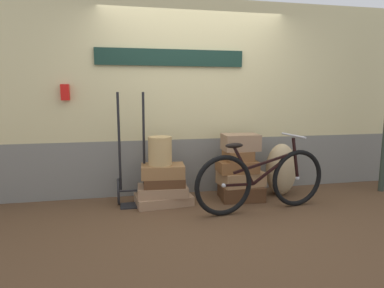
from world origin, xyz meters
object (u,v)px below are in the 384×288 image
(suitcase_4, at_px, (241,192))
(suitcase_5, at_px, (241,178))
(burlap_sack, at_px, (281,170))
(suitcase_3, at_px, (163,171))
(wicker_basket, at_px, (160,151))
(suitcase_0, at_px, (164,199))
(luggage_trolley, at_px, (133,180))
(suitcase_2, at_px, (164,182))
(bicycle, at_px, (262,180))
(suitcase_8, at_px, (241,142))
(suitcase_1, at_px, (163,190))
(suitcase_6, at_px, (237,166))
(suitcase_7, at_px, (238,156))

(suitcase_4, relative_size, suitcase_5, 0.99)
(suitcase_5, relative_size, burlap_sack, 0.78)
(suitcase_3, distance_m, suitcase_5, 1.06)
(suitcase_5, distance_m, wicker_basket, 1.16)
(suitcase_0, distance_m, suitcase_3, 0.38)
(suitcase_0, distance_m, luggage_trolley, 0.46)
(suitcase_2, relative_size, suitcase_5, 0.92)
(suitcase_4, relative_size, bicycle, 0.32)
(suitcase_8, xyz_separation_m, luggage_trolley, (-1.41, 0.07, -0.46))
(suitcase_1, bearing_deg, suitcase_6, 3.88)
(suitcase_3, bearing_deg, suitcase_1, -164.56)
(suitcase_5, distance_m, suitcase_6, 0.18)
(suitcase_2, relative_size, burlap_sack, 0.71)
(suitcase_1, bearing_deg, suitcase_8, 4.43)
(suitcase_8, relative_size, burlap_sack, 0.64)
(suitcase_0, distance_m, suitcase_8, 1.25)
(suitcase_5, bearing_deg, suitcase_3, 174.61)
(suitcase_7, bearing_deg, suitcase_6, 92.37)
(burlap_sack, bearing_deg, suitcase_5, -176.82)
(suitcase_4, xyz_separation_m, luggage_trolley, (-1.42, 0.09, 0.21))
(suitcase_0, xyz_separation_m, burlap_sack, (1.64, 0.04, 0.30))
(wicker_basket, distance_m, luggage_trolley, 0.52)
(suitcase_1, distance_m, suitcase_8, 1.20)
(suitcase_0, distance_m, suitcase_6, 1.06)
(luggage_trolley, bearing_deg, suitcase_7, -4.51)
(suitcase_2, bearing_deg, suitcase_6, 6.60)
(burlap_sack, xyz_separation_m, bicycle, (-0.51, -0.53, 0.01))
(suitcase_6, relative_size, suitcase_8, 1.10)
(bicycle, bearing_deg, suitcase_0, 156.78)
(suitcase_3, relative_size, suitcase_7, 1.53)
(suitcase_6, bearing_deg, luggage_trolley, 178.90)
(suitcase_2, height_order, suitcase_5, suitcase_5)
(suitcase_0, height_order, suitcase_5, suitcase_5)
(suitcase_2, relative_size, suitcase_4, 0.93)
(luggage_trolley, bearing_deg, bicycle, -20.58)
(suitcase_0, bearing_deg, suitcase_4, -6.45)
(luggage_trolley, bearing_deg, suitcase_1, -14.29)
(suitcase_0, relative_size, bicycle, 0.41)
(suitcase_0, distance_m, suitcase_5, 1.07)
(suitcase_3, bearing_deg, suitcase_0, 66.04)
(suitcase_4, height_order, bicycle, bicycle)
(suitcase_4, relative_size, burlap_sack, 0.77)
(suitcase_0, xyz_separation_m, suitcase_7, (0.99, -0.03, 0.53))
(suitcase_0, height_order, suitcase_2, suitcase_2)
(suitcase_6, relative_size, luggage_trolley, 0.36)
(suitcase_0, height_order, suitcase_4, suitcase_4)
(suitcase_3, bearing_deg, suitcase_6, 5.22)
(suitcase_6, bearing_deg, bicycle, -71.54)
(suitcase_2, distance_m, bicycle, 1.21)
(suitcase_0, xyz_separation_m, suitcase_3, (-0.01, -0.01, 0.38))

